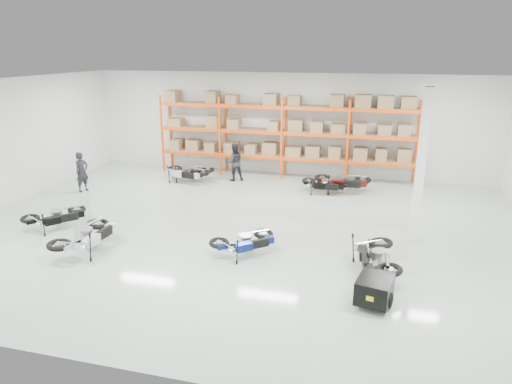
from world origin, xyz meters
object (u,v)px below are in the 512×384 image
(trailer, at_px, (374,289))
(moto_back_a, at_px, (190,168))
(moto_black_far_left, at_px, (55,213))
(moto_back_b, at_px, (185,170))
(moto_silver_left, at_px, (86,232))
(moto_back_d, at_px, (343,178))
(moto_touring_right, at_px, (376,252))
(person_back, at_px, (234,162))
(moto_blue_centre, at_px, (245,238))
(person_left, at_px, (82,172))
(moto_back_c, at_px, (325,181))

(trailer, height_order, moto_back_a, moto_back_a)
(moto_black_far_left, relative_size, moto_back_b, 0.95)
(moto_back_a, xyz_separation_m, moto_back_b, (-0.10, -0.31, 0.02))
(moto_black_far_left, xyz_separation_m, moto_back_b, (1.88, 5.97, 0.03))
(moto_silver_left, distance_m, trailer, 7.93)
(moto_back_a, relative_size, moto_back_d, 0.90)
(moto_black_far_left, height_order, moto_back_b, moto_back_b)
(moto_touring_right, bearing_deg, moto_black_far_left, 170.17)
(moto_back_a, bearing_deg, moto_black_far_left, 156.14)
(moto_back_b, distance_m, moto_back_d, 6.63)
(person_back, bearing_deg, moto_black_far_left, 30.84)
(moto_touring_right, distance_m, person_back, 9.43)
(moto_touring_right, bearing_deg, moto_blue_centre, 170.63)
(trailer, distance_m, moto_back_d, 8.42)
(moto_black_far_left, xyz_separation_m, moto_touring_right, (9.84, -0.52, 0.05))
(moto_touring_right, xyz_separation_m, person_back, (-6.00, 7.27, 0.24))
(moto_silver_left, height_order, person_left, person_left)
(moto_silver_left, height_order, trailer, moto_silver_left)
(moto_black_far_left, bearing_deg, person_left, -28.44)
(moto_silver_left, distance_m, moto_touring_right, 7.91)
(person_back, bearing_deg, person_left, -0.25)
(moto_back_c, height_order, moto_back_d, moto_back_d)
(moto_back_b, height_order, person_back, person_back)
(moto_silver_left, distance_m, person_left, 6.09)
(moto_back_b, relative_size, moto_back_c, 1.11)
(moto_blue_centre, relative_size, moto_back_b, 0.92)
(moto_blue_centre, height_order, moto_back_d, moto_back_d)
(moto_silver_left, bearing_deg, moto_touring_right, -170.48)
(moto_back_a, relative_size, moto_back_b, 0.97)
(moto_black_far_left, bearing_deg, moto_back_b, -68.81)
(person_left, bearing_deg, person_back, -44.03)
(moto_touring_right, height_order, moto_back_c, moto_touring_right)
(trailer, distance_m, person_left, 12.82)
(person_back, bearing_deg, moto_back_c, 137.64)
(moto_blue_centre, bearing_deg, moto_silver_left, 59.02)
(moto_back_d, bearing_deg, moto_silver_left, 133.33)
(moto_back_d, bearing_deg, moto_blue_centre, 156.44)
(moto_black_far_left, height_order, person_back, person_back)
(moto_blue_centre, height_order, trailer, moto_blue_centre)
(moto_black_far_left, relative_size, trailer, 1.08)
(trailer, bearing_deg, person_left, 164.48)
(person_left, bearing_deg, moto_black_far_left, -140.43)
(moto_silver_left, relative_size, moto_back_b, 1.07)
(moto_touring_right, height_order, trailer, moto_touring_right)
(moto_black_far_left, xyz_separation_m, person_back, (3.84, 6.76, 0.30))
(moto_back_d, distance_m, person_left, 10.38)
(trailer, relative_size, person_back, 0.96)
(moto_silver_left, bearing_deg, moto_back_b, -85.07)
(moto_back_c, relative_size, moto_back_d, 0.84)
(moto_back_a, height_order, moto_back_c, moto_back_a)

